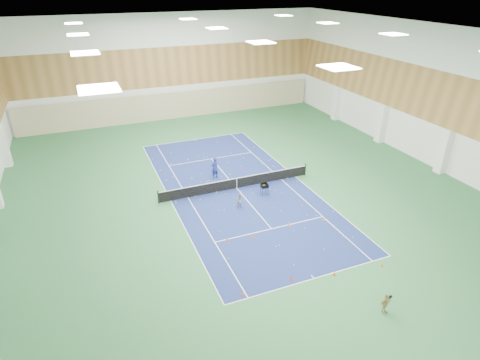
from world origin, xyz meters
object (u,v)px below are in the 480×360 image
object	(u,v)px
coach	(215,168)
ball_cart	(264,189)
child_court	(240,201)
tennis_net	(237,182)
child_apron	(385,303)

from	to	relation	value
coach	ball_cart	distance (m)	5.06
ball_cart	coach	bearing A→B (deg)	126.60
coach	child_court	bearing A→B (deg)	69.69
coach	child_court	distance (m)	5.44
tennis_net	coach	size ratio (longest dim) A/B	6.75
child_court	child_apron	xyz separation A→B (m)	(2.84, -12.51, 0.01)
coach	child_apron	bearing A→B (deg)	77.73
child_court	coach	bearing A→B (deg)	95.28
coach	tennis_net	bearing A→B (deg)	90.57
tennis_net	ball_cart	xyz separation A→B (m)	(1.62, -1.81, -0.07)
tennis_net	child_court	size ratio (longest dim) A/B	10.97
coach	child_apron	size ratio (longest dim) A/B	1.60
child_court	child_apron	bearing A→B (deg)	-73.28
coach	ball_cart	xyz separation A→B (m)	(2.64, -4.30, -0.46)
tennis_net	coach	bearing A→B (deg)	112.22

